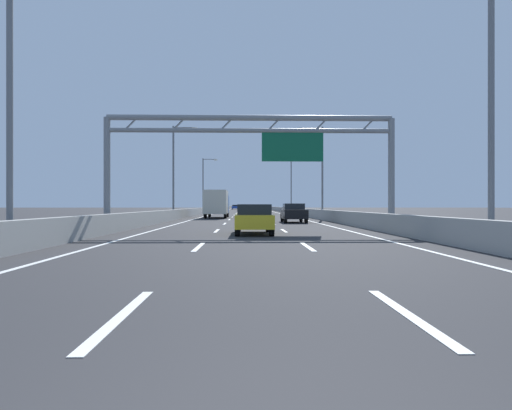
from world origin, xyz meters
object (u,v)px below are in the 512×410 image
object	(u,v)px
yellow_car	(254,219)
blue_car	(235,207)
red_car	(247,207)
silver_car	(246,211)
streetlamp_right_near	(484,81)
streetlamp_left_mid	(176,166)
streetlamp_right_far	(290,182)
sign_gantry	(256,143)
streetlamp_left_near	(17,78)
streetlamp_left_far	(204,182)
box_truck	(217,203)
orange_car	(247,207)
streetlamp_right_mid	(320,166)
black_car	(294,213)

from	to	relation	value
yellow_car	blue_car	distance (m)	113.01
red_car	silver_car	bearing A→B (deg)	-90.29
streetlamp_right_near	blue_car	world-z (taller)	streetlamp_right_near
streetlamp_left_mid	red_car	bearing A→B (deg)	83.80
streetlamp_right_far	red_car	world-z (taller)	streetlamp_right_far
streetlamp_right_near	sign_gantry	bearing A→B (deg)	124.95
streetlamp_left_mid	yellow_car	world-z (taller)	streetlamp_left_mid
streetlamp_left_near	silver_car	bearing A→B (deg)	77.54
sign_gantry	red_car	distance (m)	91.53
streetlamp_left_near	streetlamp_left_far	xyz separation A→B (m)	(0.00, 62.85, 0.00)
box_truck	streetlamp_right_far	bearing A→B (deg)	69.93
sign_gantry	orange_car	distance (m)	117.20
sign_gantry	orange_car	size ratio (longest dim) A/B	3.65
red_car	sign_gantry	bearing A→B (deg)	-89.91
streetlamp_left_mid	red_car	xyz separation A→B (m)	(7.63, 70.26, -4.66)
orange_car	streetlamp_right_mid	bearing A→B (deg)	-85.56
streetlamp_left_far	streetlamp_right_far	xyz separation A→B (m)	(14.93, 0.00, 0.00)
sign_gantry	silver_car	bearing A→B (deg)	91.22
streetlamp_left_mid	streetlamp_right_far	size ratio (longest dim) A/B	1.00
silver_car	yellow_car	bearing A→B (deg)	-89.30
streetlamp_right_near	silver_car	size ratio (longest dim) A/B	2.07
black_car	red_car	bearing A→B (deg)	92.38
silver_car	blue_car	world-z (taller)	silver_car
streetlamp_right_far	orange_car	distance (m)	65.11
red_car	yellow_car	world-z (taller)	red_car
yellow_car	streetlamp_left_mid	bearing A→B (deg)	107.26
black_car	box_truck	world-z (taller)	box_truck
sign_gantry	yellow_car	world-z (taller)	sign_gantry
streetlamp_left_far	blue_car	world-z (taller)	streetlamp_left_far
streetlamp_left_mid	streetlamp_right_mid	world-z (taller)	same
streetlamp_right_far	yellow_car	distance (m)	56.58
streetlamp_right_near	streetlamp_right_far	size ratio (longest dim) A/B	1.00
silver_car	orange_car	size ratio (longest dim) A/B	1.04
streetlamp_left_far	yellow_car	size ratio (longest dim) A/B	2.17
streetlamp_right_mid	streetlamp_right_far	distance (m)	31.43
streetlamp_left_mid	blue_car	distance (m)	88.67
sign_gantry	silver_car	distance (m)	23.10
streetlamp_right_near	box_truck	world-z (taller)	streetlamp_right_near
streetlamp_left_far	box_truck	xyz separation A→B (m)	(4.10, -29.64, -3.79)
streetlamp_right_mid	orange_car	xyz separation A→B (m)	(-7.45, 95.94, -4.63)
streetlamp_left_mid	silver_car	world-z (taller)	streetlamp_left_mid
sign_gantry	red_car	bearing A→B (deg)	90.09
streetlamp_left_near	streetlamp_right_mid	size ratio (longest dim) A/B	1.00
silver_car	orange_car	bearing A→B (deg)	89.88
streetlamp_left_mid	orange_car	world-z (taller)	streetlamp_left_mid
red_car	blue_car	bearing A→B (deg)	101.49
streetlamp_left_far	box_truck	world-z (taller)	streetlamp_left_far
orange_car	yellow_car	bearing A→B (deg)	-89.94
streetlamp_left_mid	box_truck	distance (m)	5.87
red_car	yellow_car	size ratio (longest dim) A/B	1.00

